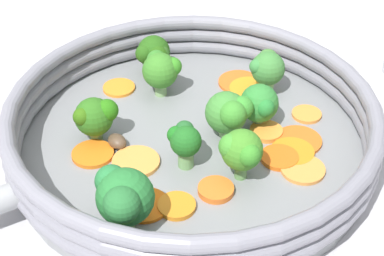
{
  "coord_description": "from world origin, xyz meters",
  "views": [
    {
      "loc": [
        0.26,
        0.39,
        0.39
      ],
      "look_at": [
        0.0,
        0.0,
        0.03
      ],
      "focal_mm": 60.0,
      "sensor_mm": 36.0,
      "label": 1
    }
  ],
  "objects_px": {
    "carrot_slice_3": "(250,89)",
    "carrot_slice_9": "(303,169)",
    "broccoli_floret_0": "(161,70)",
    "mushroom_piece_0": "(117,141)",
    "carrot_slice_0": "(136,162)",
    "broccoli_floret_1": "(240,151)",
    "broccoli_floret_7": "(154,53)",
    "carrot_slice_8": "(239,82)",
    "broccoli_floret_8": "(260,103)",
    "carrot_slice_4": "(307,114)",
    "broccoli_floret_6": "(184,141)",
    "carrot_slice_12": "(177,206)",
    "carrot_slice_6": "(119,88)",
    "carrot_slice_1": "(266,132)",
    "broccoli_floret_3": "(229,113)",
    "broccoli_floret_2": "(96,116)",
    "broccoli_floret_4": "(267,68)",
    "carrot_slice_10": "(279,157)",
    "carrot_slice_13": "(292,152)",
    "carrot_slice_5": "(298,141)",
    "carrot_slice_2": "(216,190)",
    "skillet": "(192,148)",
    "broccoli_floret_5": "(123,198)",
    "carrot_slice_7": "(144,205)",
    "carrot_slice_11": "(93,154)"
  },
  "relations": [
    {
      "from": "carrot_slice_11",
      "to": "broccoli_floret_6",
      "type": "relative_size",
      "value": 0.92
    },
    {
      "from": "carrot_slice_0",
      "to": "broccoli_floret_0",
      "type": "bearing_deg",
      "value": -132.85
    },
    {
      "from": "carrot_slice_7",
      "to": "broccoli_floret_3",
      "type": "xyz_separation_m",
      "value": [
        -0.11,
        -0.04,
        0.03
      ]
    },
    {
      "from": "carrot_slice_6",
      "to": "broccoli_floret_0",
      "type": "xyz_separation_m",
      "value": [
        -0.03,
        0.03,
        0.03
      ]
    },
    {
      "from": "carrot_slice_3",
      "to": "broccoli_floret_8",
      "type": "relative_size",
      "value": 0.96
    },
    {
      "from": "skillet",
      "to": "carrot_slice_1",
      "type": "height_order",
      "value": "carrot_slice_1"
    },
    {
      "from": "broccoli_floret_6",
      "to": "carrot_slice_12",
      "type": "bearing_deg",
      "value": 50.44
    },
    {
      "from": "carrot_slice_2",
      "to": "carrot_slice_13",
      "type": "bearing_deg",
      "value": -177.54
    },
    {
      "from": "carrot_slice_5",
      "to": "broccoli_floret_3",
      "type": "distance_m",
      "value": 0.07
    },
    {
      "from": "carrot_slice_13",
      "to": "broccoli_floret_7",
      "type": "height_order",
      "value": "broccoli_floret_7"
    },
    {
      "from": "carrot_slice_5",
      "to": "broccoli_floret_4",
      "type": "height_order",
      "value": "broccoli_floret_4"
    },
    {
      "from": "carrot_slice_7",
      "to": "broccoli_floret_3",
      "type": "relative_size",
      "value": 0.9
    },
    {
      "from": "carrot_slice_3",
      "to": "carrot_slice_10",
      "type": "distance_m",
      "value": 0.11
    },
    {
      "from": "carrot_slice_3",
      "to": "carrot_slice_9",
      "type": "relative_size",
      "value": 1.08
    },
    {
      "from": "carrot_slice_2",
      "to": "broccoli_floret_7",
      "type": "height_order",
      "value": "broccoli_floret_7"
    },
    {
      "from": "broccoli_floret_8",
      "to": "carrot_slice_0",
      "type": "bearing_deg",
      "value": -6.84
    },
    {
      "from": "carrot_slice_7",
      "to": "broccoli_floret_7",
      "type": "bearing_deg",
      "value": -123.05
    },
    {
      "from": "broccoli_floret_6",
      "to": "carrot_slice_13",
      "type": "bearing_deg",
      "value": 155.2
    },
    {
      "from": "carrot_slice_10",
      "to": "carrot_slice_5",
      "type": "bearing_deg",
      "value": -162.22
    },
    {
      "from": "broccoli_floret_7",
      "to": "broccoli_floret_1",
      "type": "bearing_deg",
      "value": 82.2
    },
    {
      "from": "carrot_slice_7",
      "to": "carrot_slice_12",
      "type": "xyz_separation_m",
      "value": [
        -0.02,
        0.02,
        0.0
      ]
    },
    {
      "from": "carrot_slice_4",
      "to": "carrot_slice_6",
      "type": "xyz_separation_m",
      "value": [
        0.13,
        -0.14,
        -0.0
      ]
    },
    {
      "from": "carrot_slice_12",
      "to": "carrot_slice_5",
      "type": "bearing_deg",
      "value": -175.33
    },
    {
      "from": "broccoli_floret_2",
      "to": "broccoli_floret_3",
      "type": "height_order",
      "value": "broccoli_floret_3"
    },
    {
      "from": "broccoli_floret_2",
      "to": "carrot_slice_6",
      "type": "bearing_deg",
      "value": -131.42
    },
    {
      "from": "carrot_slice_8",
      "to": "broccoli_floret_8",
      "type": "bearing_deg",
      "value": 67.56
    },
    {
      "from": "carrot_slice_1",
      "to": "broccoli_floret_3",
      "type": "distance_m",
      "value": 0.04
    },
    {
      "from": "carrot_slice_10",
      "to": "carrot_slice_12",
      "type": "bearing_deg",
      "value": 0.87
    },
    {
      "from": "carrot_slice_4",
      "to": "carrot_slice_8",
      "type": "height_order",
      "value": "same"
    },
    {
      "from": "broccoli_floret_4",
      "to": "broccoli_floret_8",
      "type": "bearing_deg",
      "value": 45.23
    },
    {
      "from": "broccoli_floret_1",
      "to": "carrot_slice_12",
      "type": "bearing_deg",
      "value": 1.19
    },
    {
      "from": "carrot_slice_4",
      "to": "broccoli_floret_8",
      "type": "bearing_deg",
      "value": -15.29
    },
    {
      "from": "carrot_slice_4",
      "to": "broccoli_floret_0",
      "type": "distance_m",
      "value": 0.15
    },
    {
      "from": "broccoli_floret_5",
      "to": "broccoli_floret_8",
      "type": "relative_size",
      "value": 1.27
    },
    {
      "from": "carrot_slice_11",
      "to": "broccoli_floret_1",
      "type": "height_order",
      "value": "broccoli_floret_1"
    },
    {
      "from": "carrot_slice_10",
      "to": "broccoli_floret_1",
      "type": "xyz_separation_m",
      "value": [
        0.05,
        0.0,
        0.03
      ]
    },
    {
      "from": "carrot_slice_11",
      "to": "carrot_slice_3",
      "type": "bearing_deg",
      "value": -178.16
    },
    {
      "from": "broccoli_floret_8",
      "to": "carrot_slice_9",
      "type": "bearing_deg",
      "value": 83.46
    },
    {
      "from": "carrot_slice_9",
      "to": "broccoli_floret_2",
      "type": "distance_m",
      "value": 0.19
    },
    {
      "from": "carrot_slice_4",
      "to": "broccoli_floret_6",
      "type": "relative_size",
      "value": 0.7
    },
    {
      "from": "broccoli_floret_0",
      "to": "carrot_slice_7",
      "type": "bearing_deg",
      "value": 53.9
    },
    {
      "from": "broccoli_floret_0",
      "to": "broccoli_floret_1",
      "type": "xyz_separation_m",
      "value": [
        0.01,
        0.15,
        0.0
      ]
    },
    {
      "from": "carrot_slice_0",
      "to": "broccoli_floret_1",
      "type": "relative_size",
      "value": 0.89
    },
    {
      "from": "broccoli_floret_0",
      "to": "mushroom_piece_0",
      "type": "height_order",
      "value": "broccoli_floret_0"
    },
    {
      "from": "broccoli_floret_2",
      "to": "broccoli_floret_6",
      "type": "relative_size",
      "value": 1.04
    },
    {
      "from": "carrot_slice_3",
      "to": "carrot_slice_6",
      "type": "height_order",
      "value": "same"
    },
    {
      "from": "carrot_slice_7",
      "to": "broccoli_floret_0",
      "type": "xyz_separation_m",
      "value": [
        -0.1,
        -0.14,
        0.03
      ]
    },
    {
      "from": "carrot_slice_5",
      "to": "carrot_slice_13",
      "type": "bearing_deg",
      "value": 32.59
    },
    {
      "from": "broccoli_floret_0",
      "to": "broccoli_floret_2",
      "type": "height_order",
      "value": "broccoli_floret_0"
    },
    {
      "from": "broccoli_floret_4",
      "to": "carrot_slice_2",
      "type": "bearing_deg",
      "value": 36.57
    }
  ]
}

